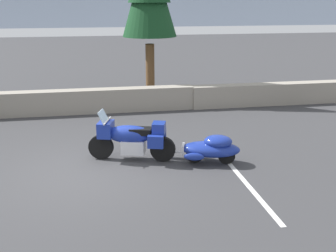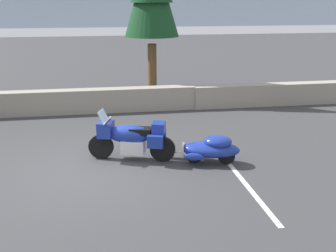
{
  "view_description": "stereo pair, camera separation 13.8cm",
  "coord_description": "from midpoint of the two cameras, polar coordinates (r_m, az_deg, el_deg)",
  "views": [
    {
      "loc": [
        0.27,
        -9.51,
        4.06
      ],
      "look_at": [
        2.15,
        0.68,
        0.85
      ],
      "focal_mm": 43.68,
      "sensor_mm": 36.0,
      "label": 1
    },
    {
      "loc": [
        0.41,
        -9.54,
        4.06
      ],
      "look_at": [
        2.15,
        0.68,
        0.85
      ],
      "focal_mm": 43.68,
      "sensor_mm": 36.0,
      "label": 2
    }
  ],
  "objects": [
    {
      "name": "parking_stripe_marker",
      "position": [
        9.57,
        11.46,
        -8.24
      ],
      "size": [
        0.12,
        3.6,
        0.01
      ],
      "primitive_type": "cube",
      "color": "silver",
      "rests_on": "ground"
    },
    {
      "name": "touring_motorcycle",
      "position": [
        10.7,
        -4.81,
        -1.6
      ],
      "size": [
        2.25,
        1.13,
        1.33
      ],
      "color": "black",
      "rests_on": "ground"
    },
    {
      "name": "ground_plane",
      "position": [
        10.36,
        -10.85,
        -6.2
      ],
      "size": [
        80.0,
        80.0,
        0.0
      ],
      "primitive_type": "plane",
      "color": "#38383A"
    },
    {
      "name": "stone_guard_wall",
      "position": [
        15.53,
        -9.81,
        3.48
      ],
      "size": [
        24.0,
        0.62,
        0.92
      ],
      "color": "gray",
      "rests_on": "ground"
    },
    {
      "name": "car_shaped_trailer",
      "position": [
        10.57,
        6.38,
        -3.11
      ],
      "size": [
        2.21,
        1.1,
        0.76
      ],
      "color": "black",
      "rests_on": "ground"
    }
  ]
}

